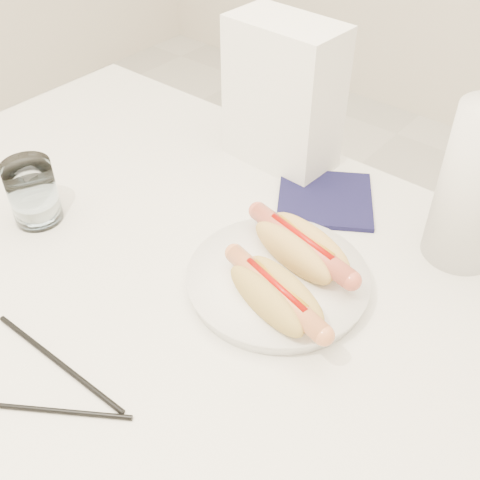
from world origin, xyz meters
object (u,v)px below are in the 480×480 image
Objects in this scene: hotdog_right at (275,295)px; paper_towel_roll at (477,188)px; plate at (278,281)px; water_glass at (33,192)px; napkin_box at (283,95)px; table at (183,296)px; hotdog_left at (301,248)px.

paper_towel_roll is (0.13, 0.27, 0.07)m from hotdog_right.
paper_towel_roll is at bearing 54.30° from plate.
water_glass is at bearing -162.83° from plate.
napkin_box reaches higher than hotdog_right.
water_glass is (-0.25, -0.06, 0.11)m from table.
plate is 0.06m from hotdog_left.
napkin_box is 1.07× the size of paper_towel_roll.
hotdog_left reaches higher than plate.
hotdog_left is (0.13, 0.10, 0.10)m from table.
water_glass is at bearing -147.70° from paper_towel_roll.
hotdog_left is (0.00, 0.04, 0.03)m from plate.
table is at bearing -135.94° from paper_towel_roll.
water_glass is at bearing -156.39° from hotdog_right.
paper_towel_roll is at bearing 44.06° from table.
hotdog_right is 0.71× the size of napkin_box.
paper_towel_roll is (0.29, 0.28, 0.18)m from table.
hotdog_left is 0.10m from hotdog_right.
paper_towel_roll reaches higher than plate.
water_glass is 0.64m from paper_towel_roll.
water_glass reaches higher than hotdog_right.
hotdog_right reaches higher than table.
plate is 2.36× the size of water_glass.
water_glass is at bearing -113.77° from napkin_box.
plate is 1.03× the size of paper_towel_roll.
paper_towel_roll reaches higher than hotdog_left.
table is 6.48× the size of hotdog_left.
table is 0.37m from napkin_box.
napkin_box is at bearing 173.65° from paper_towel_roll.
plate is 0.29m from paper_towel_roll.
hotdog_left is 1.05× the size of hotdog_right.
napkin_box reaches higher than paper_towel_roll.
hotdog_right is (0.03, -0.05, 0.03)m from plate.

